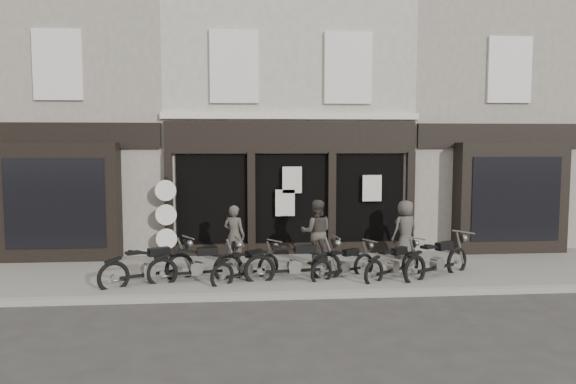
{
  "coord_description": "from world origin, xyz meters",
  "views": [
    {
      "loc": [
        -1.51,
        -12.91,
        3.36
      ],
      "look_at": [
        -0.22,
        1.6,
        2.02
      ],
      "focal_mm": 35.0,
      "sensor_mm": 36.0,
      "label": 1
    }
  ],
  "objects": [
    {
      "name": "motorcycle_0",
      "position": [
        -3.57,
        -0.11,
        0.44
      ],
      "size": [
        2.07,
        1.4,
        1.1
      ],
      "rotation": [
        0.0,
        0.0,
        0.52
      ],
      "color": "black",
      "rests_on": "ground"
    },
    {
      "name": "neighbour_left",
      "position": [
        -6.35,
        5.9,
        4.04
      ],
      "size": [
        5.6,
        6.73,
        8.34
      ],
      "color": "gray",
      "rests_on": "ground"
    },
    {
      "name": "central_building",
      "position": [
        0.0,
        5.95,
        4.08
      ],
      "size": [
        7.3,
        6.22,
        8.34
      ],
      "color": "#BEB2A3",
      "rests_on": "ground"
    },
    {
      "name": "motorcycle_3",
      "position": [
        -0.22,
        -0.08,
        0.44
      ],
      "size": [
        2.33,
        0.64,
        1.12
      ],
      "rotation": [
        0.0,
        0.0,
        0.11
      ],
      "color": "black",
      "rests_on": "ground"
    },
    {
      "name": "pavement",
      "position": [
        0.0,
        0.9,
        0.06
      ],
      "size": [
        30.0,
        4.2,
        0.12
      ],
      "primitive_type": "cube",
      "color": "slate",
      "rests_on": "ground_plane"
    },
    {
      "name": "man_right",
      "position": [
        3.05,
        1.98,
        0.93
      ],
      "size": [
        0.93,
        0.79,
        1.61
      ],
      "primitive_type": "imported",
      "rotation": [
        0.0,
        0.0,
        3.56
      ],
      "color": "#423D37",
      "rests_on": "pavement"
    },
    {
      "name": "motorcycle_4",
      "position": [
        0.98,
        0.07,
        0.37
      ],
      "size": [
        1.75,
        1.17,
        0.92
      ],
      "rotation": [
        0.0,
        0.0,
        0.52
      ],
      "color": "black",
      "rests_on": "ground"
    },
    {
      "name": "advert_sign_post",
      "position": [
        -3.49,
        2.55,
        1.15
      ],
      "size": [
        0.58,
        0.37,
        2.36
      ],
      "rotation": [
        0.0,
        0.0,
        0.05
      ],
      "color": "black",
      "rests_on": "ground"
    },
    {
      "name": "motorcycle_5",
      "position": [
        2.14,
        -0.08,
        0.39
      ],
      "size": [
        1.75,
        1.43,
        0.98
      ],
      "rotation": [
        0.0,
        0.0,
        0.65
      ],
      "color": "black",
      "rests_on": "ground"
    },
    {
      "name": "neighbour_right",
      "position": [
        6.35,
        5.9,
        4.04
      ],
      "size": [
        5.6,
        6.73,
        8.34
      ],
      "color": "gray",
      "rests_on": "ground"
    },
    {
      "name": "man_centre",
      "position": [
        0.51,
        1.49,
        0.97
      ],
      "size": [
        0.88,
        0.72,
        1.7
      ],
      "primitive_type": "imported",
      "rotation": [
        0.0,
        0.0,
        3.05
      ],
      "color": "#3E3732",
      "rests_on": "pavement"
    },
    {
      "name": "motorcycle_2",
      "position": [
        -1.33,
        -0.01,
        0.38
      ],
      "size": [
        1.7,
        1.41,
        0.96
      ],
      "rotation": [
        0.0,
        0.0,
        0.65
      ],
      "color": "black",
      "rests_on": "ground"
    },
    {
      "name": "kerb",
      "position": [
        0.0,
        -1.25,
        0.07
      ],
      "size": [
        30.0,
        0.25,
        0.13
      ],
      "primitive_type": "cube",
      "color": "gray",
      "rests_on": "ground_plane"
    },
    {
      "name": "man_left",
      "position": [
        -1.63,
        1.54,
        0.91
      ],
      "size": [
        0.68,
        0.58,
        1.58
      ],
      "primitive_type": "imported",
      "rotation": [
        0.0,
        0.0,
        2.72
      ],
      "color": "#413C35",
      "rests_on": "pavement"
    },
    {
      "name": "ground_plane",
      "position": [
        0.0,
        0.0,
        0.0
      ],
      "size": [
        90.0,
        90.0,
        0.0
      ],
      "primitive_type": "plane",
      "color": "#2D2B28",
      "rests_on": "ground"
    },
    {
      "name": "motorcycle_6",
      "position": [
        3.23,
        -0.06,
        0.44
      ],
      "size": [
        2.07,
        1.49,
        1.11
      ],
      "rotation": [
        0.0,
        0.0,
        0.56
      ],
      "color": "black",
      "rests_on": "ground"
    },
    {
      "name": "motorcycle_1",
      "position": [
        -2.48,
        0.0,
        0.42
      ],
      "size": [
        2.21,
        0.76,
        1.07
      ],
      "rotation": [
        0.0,
        0.0,
        0.2
      ],
      "color": "black",
      "rests_on": "ground"
    }
  ]
}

